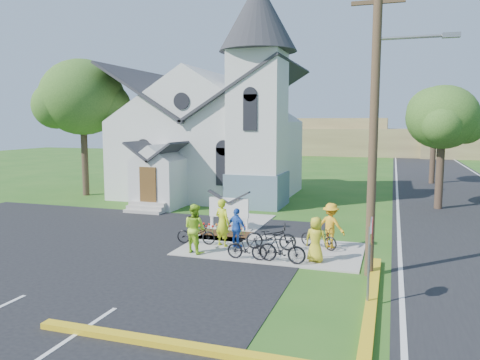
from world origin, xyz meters
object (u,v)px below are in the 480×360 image
(bike_3, at_px, (282,248))
(cyclist_4, at_px, (316,239))
(church_sign, at_px, (229,208))
(cyclist_2, at_px, (237,228))
(utility_pole, at_px, (377,108))
(cyclist_1, at_px, (195,228))
(bike_1, at_px, (247,247))
(stop_sign, at_px, (371,242))
(bike_0, at_px, (196,234))
(bike_4, at_px, (319,238))
(cyclist_0, at_px, (222,222))
(cyclist_3, at_px, (331,225))
(bike_2, at_px, (271,237))

(bike_3, xyz_separation_m, cyclist_4, (1.10, 0.50, 0.29))
(church_sign, height_order, cyclist_2, church_sign)
(utility_pole, xyz_separation_m, cyclist_1, (-6.48, 0.58, -4.42))
(bike_3, bearing_deg, cyclist_4, -61.56)
(bike_1, bearing_deg, cyclist_4, -79.37)
(bike_3, bearing_deg, cyclist_1, 89.11)
(church_sign, xyz_separation_m, stop_sign, (6.63, -7.40, 0.75))
(bike_0, bearing_deg, bike_4, -84.32)
(bike_1, height_order, cyclist_4, cyclist_4)
(cyclist_0, bearing_deg, bike_0, 25.57)
(bike_1, bearing_deg, cyclist_1, 81.35)
(bike_1, bearing_deg, cyclist_2, 29.78)
(cyclist_4, relative_size, bike_4, 0.99)
(cyclist_0, bearing_deg, utility_pole, -174.60)
(bike_0, bearing_deg, stop_sign, -126.97)
(cyclist_3, bearing_deg, cyclist_1, 45.55)
(bike_3, height_order, cyclist_4, cyclist_4)
(church_sign, relative_size, bike_4, 1.35)
(cyclist_4, bearing_deg, bike_2, -16.78)
(stop_sign, height_order, bike_0, stop_sign)
(utility_pole, height_order, cyclist_0, utility_pole)
(bike_3, height_order, bike_4, bike_3)
(stop_sign, xyz_separation_m, cyclist_3, (-1.74, 5.57, -0.84))
(cyclist_3, distance_m, bike_3, 2.93)
(bike_0, bearing_deg, bike_1, -123.40)
(cyclist_1, bearing_deg, bike_0, -45.48)
(cyclist_1, distance_m, cyclist_3, 5.33)
(stop_sign, height_order, cyclist_4, stop_sign)
(utility_pole, height_order, bike_3, utility_pole)
(bike_3, distance_m, cyclist_4, 1.24)
(stop_sign, bearing_deg, bike_0, 147.64)
(bike_0, distance_m, cyclist_2, 1.77)
(bike_0, xyz_separation_m, cyclist_3, (5.27, 1.13, 0.46))
(cyclist_4, bearing_deg, cyclist_1, 14.77)
(stop_sign, relative_size, bike_4, 1.52)
(cyclist_1, height_order, cyclist_2, cyclist_1)
(bike_3, bearing_deg, bike_1, 93.71)
(utility_pole, height_order, cyclist_4, utility_pole)
(cyclist_2, xyz_separation_m, cyclist_4, (3.27, -0.95, 0.02))
(church_sign, relative_size, stop_sign, 0.89)
(cyclist_2, height_order, bike_3, cyclist_2)
(cyclist_0, height_order, bike_3, cyclist_0)
(stop_sign, height_order, bike_1, stop_sign)
(cyclist_0, distance_m, bike_2, 2.03)
(church_sign, bearing_deg, cyclist_0, -75.47)
(cyclist_0, xyz_separation_m, bike_1, (1.49, -1.50, -0.50))
(utility_pole, bearing_deg, cyclist_4, 157.38)
(cyclist_0, xyz_separation_m, cyclist_3, (4.14, 1.07, -0.06))
(bike_0, height_order, bike_2, bike_2)
(church_sign, distance_m, bike_0, 3.03)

